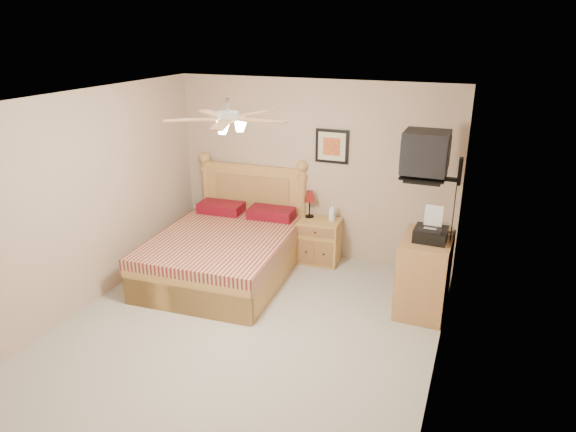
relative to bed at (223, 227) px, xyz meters
name	(u,v)px	position (x,y,z in m)	size (l,w,h in m)	color
floor	(245,331)	(0.85, -1.12, -0.70)	(4.50, 4.50, 0.00)	#A29E93
ceiling	(237,100)	(0.85, -1.12, 1.80)	(4.00, 4.50, 0.04)	white
wall_back	(313,171)	(0.85, 1.13, 0.55)	(4.00, 0.04, 2.50)	tan
wall_front	(83,346)	(0.85, -3.37, 0.55)	(4.00, 0.04, 2.50)	tan
wall_left	(85,202)	(-1.15, -1.12, 0.55)	(0.04, 4.50, 2.50)	tan
wall_right	(446,255)	(2.85, -1.12, 0.55)	(0.04, 4.50, 2.50)	tan
bed	(223,227)	(0.00, 0.00, 0.00)	(1.64, 2.15, 1.39)	#C58C3D
nightstand	(319,241)	(1.04, 0.88, -0.39)	(0.57, 0.43, 0.62)	tan
table_lamp	(310,204)	(0.86, 0.96, 0.11)	(0.21, 0.21, 0.38)	#610F0D
lotion_bottle	(332,212)	(1.20, 0.93, 0.05)	(0.10, 0.10, 0.25)	white
framed_picture	(332,146)	(1.12, 1.11, 0.92)	(0.46, 0.04, 0.46)	black
dresser	(424,275)	(2.58, 0.05, -0.24)	(0.54, 0.77, 0.91)	olive
fax_machine	(432,225)	(2.61, 0.00, 0.40)	(0.35, 0.37, 0.37)	black
magazine_lower	(432,230)	(2.60, 0.30, 0.23)	(0.22, 0.30, 0.03)	beige
magazine_upper	(433,228)	(2.60, 0.30, 0.26)	(0.22, 0.30, 0.02)	gray
wall_tv	(439,157)	(2.60, 0.22, 1.11)	(0.56, 0.46, 0.58)	black
ceiling_fan	(228,118)	(0.85, -1.32, 1.66)	(1.14, 1.14, 0.28)	white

